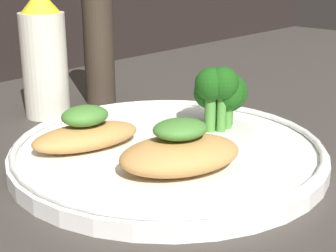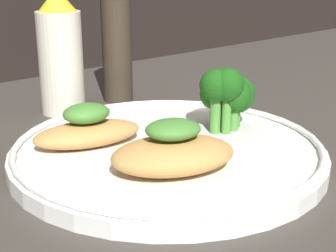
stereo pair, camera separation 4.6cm
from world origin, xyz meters
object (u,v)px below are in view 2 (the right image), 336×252
Objects in this scene: plate at (168,151)px; sauce_bottle at (60,55)px; broccoli_bunch at (226,93)px; pepper_grinder at (116,32)px.

plate is 20.74cm from sauce_bottle.
pepper_grinder is (1.09, 19.62, 3.63)cm from broccoli_bunch.
broccoli_bunch is 20.87cm from sauce_bottle.
sauce_bottle is (-6.89, 19.62, 1.81)cm from broccoli_bunch.
sauce_bottle is at bearing 109.36° from broccoli_bunch.
pepper_grinder is (8.74, 19.86, 7.73)cm from plate.
pepper_grinder is (7.98, 0.00, 1.82)cm from sauce_bottle.
broccoli_bunch is 0.45× the size of sauce_bottle.
plate is 23.04cm from pepper_grinder.
plate is at bearing -92.19° from sauce_bottle.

